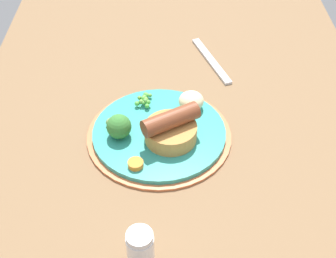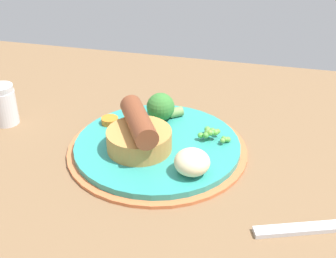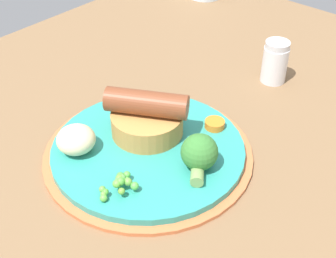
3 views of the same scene
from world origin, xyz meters
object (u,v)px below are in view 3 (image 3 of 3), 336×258
(pea_pile, at_px, (120,183))
(broccoli_floret_near, at_px, (198,154))
(salt_shaker, at_px, (275,62))
(sausage_pudding, at_px, (147,117))
(potato_chunk_1, at_px, (76,140))
(carrot_slice_0, at_px, (215,124))
(dinner_plate, at_px, (148,151))

(pea_pile, xyz_separation_m, broccoli_floret_near, (-0.09, 0.04, 0.01))
(broccoli_floret_near, height_order, salt_shaker, salt_shaker)
(sausage_pudding, height_order, potato_chunk_1, sausage_pudding)
(sausage_pudding, bearing_deg, broccoli_floret_near, -36.27)
(broccoli_floret_near, relative_size, potato_chunk_1, 1.15)
(carrot_slice_0, bearing_deg, broccoli_floret_near, 22.97)
(dinner_plate, relative_size, potato_chunk_1, 5.50)
(broccoli_floret_near, height_order, carrot_slice_0, broccoli_floret_near)
(dinner_plate, relative_size, broccoli_floret_near, 4.79)
(broccoli_floret_near, distance_m, carrot_slice_0, 0.09)
(broccoli_floret_near, bearing_deg, potato_chunk_1, 82.87)
(dinner_plate, bearing_deg, potato_chunk_1, -43.81)
(salt_shaker, bearing_deg, pea_pile, 0.77)
(dinner_plate, height_order, sausage_pudding, sausage_pudding)
(broccoli_floret_near, relative_size, carrot_slice_0, 2.09)
(pea_pile, relative_size, broccoli_floret_near, 0.88)
(potato_chunk_1, xyz_separation_m, salt_shaker, (-0.32, 0.09, 0.00))
(carrot_slice_0, bearing_deg, salt_shaker, -175.17)
(dinner_plate, xyz_separation_m, broccoli_floret_near, (-0.01, 0.07, 0.03))
(potato_chunk_1, height_order, salt_shaker, salt_shaker)
(sausage_pudding, xyz_separation_m, broccoli_floret_near, (0.01, 0.09, -0.00))
(carrot_slice_0, relative_size, salt_shaker, 0.39)
(dinner_plate, relative_size, carrot_slice_0, 10.03)
(pea_pile, xyz_separation_m, salt_shaker, (-0.34, -0.00, 0.01))
(broccoli_floret_near, bearing_deg, pea_pile, 117.53)
(dinner_plate, bearing_deg, carrot_slice_0, 155.99)
(salt_shaker, bearing_deg, sausage_pudding, -10.65)
(dinner_plate, bearing_deg, salt_shaker, 174.68)
(pea_pile, distance_m, broccoli_floret_near, 0.10)
(pea_pile, height_order, carrot_slice_0, pea_pile)
(pea_pile, height_order, broccoli_floret_near, broccoli_floret_near)
(sausage_pudding, xyz_separation_m, pea_pile, (0.10, 0.05, -0.01))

